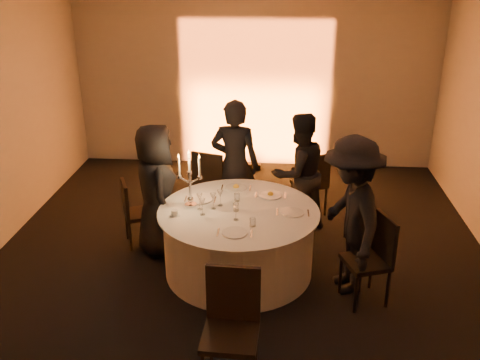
# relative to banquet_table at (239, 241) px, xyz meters

# --- Properties ---
(floor) EXTENTS (7.00, 7.00, 0.00)m
(floor) POSITION_rel_banquet_table_xyz_m (0.00, 0.00, -0.38)
(floor) COLOR black
(floor) RESTS_ON ground
(wall_back) EXTENTS (7.00, 0.00, 7.00)m
(wall_back) POSITION_rel_banquet_table_xyz_m (0.00, 3.50, 1.12)
(wall_back) COLOR #B5AFA8
(wall_back) RESTS_ON floor
(uplighter_fixture) EXTENTS (0.25, 0.12, 0.10)m
(uplighter_fixture) POSITION_rel_banquet_table_xyz_m (0.00, 3.20, -0.33)
(uplighter_fixture) COLOR black
(uplighter_fixture) RESTS_ON floor
(banquet_table) EXTENTS (1.80, 1.80, 0.77)m
(banquet_table) POSITION_rel_banquet_table_xyz_m (0.00, 0.00, 0.00)
(banquet_table) COLOR black
(banquet_table) RESTS_ON floor
(chair_left) EXTENTS (0.49, 0.49, 0.85)m
(chair_left) POSITION_rel_banquet_table_xyz_m (-1.34, 0.52, 0.09)
(chair_left) COLOR black
(chair_left) RESTS_ON floor
(chair_back_left) EXTENTS (0.56, 0.56, 1.01)m
(chair_back_left) POSITION_rel_banquet_table_xyz_m (-0.47, 1.26, 0.19)
(chair_back_left) COLOR black
(chair_back_left) RESTS_ON floor
(chair_back_right) EXTENTS (0.54, 0.54, 0.92)m
(chair_back_right) POSITION_rel_banquet_table_xyz_m (0.90, 1.52, 0.13)
(chair_back_right) COLOR black
(chair_back_right) RESTS_ON floor
(chair_right) EXTENTS (0.53, 0.53, 0.96)m
(chair_right) POSITION_rel_banquet_table_xyz_m (1.43, -0.45, 0.15)
(chair_right) COLOR black
(chair_right) RESTS_ON floor
(chair_front) EXTENTS (0.47, 0.47, 1.04)m
(chair_front) POSITION_rel_banquet_table_xyz_m (0.08, -1.71, 0.21)
(chair_front) COLOR black
(chair_front) RESTS_ON floor
(guest_left) EXTENTS (0.77, 0.92, 1.62)m
(guest_left) POSITION_rel_banquet_table_xyz_m (-1.01, 0.39, 0.42)
(guest_left) COLOR black
(guest_left) RESTS_ON floor
(guest_back_left) EXTENTS (0.68, 0.49, 1.74)m
(guest_back_left) POSITION_rel_banquet_table_xyz_m (-0.14, 1.13, 0.48)
(guest_back_left) COLOR black
(guest_back_left) RESTS_ON floor
(guest_back_right) EXTENTS (0.97, 0.92, 1.59)m
(guest_back_right) POSITION_rel_banquet_table_xyz_m (0.69, 1.09, 0.41)
(guest_back_right) COLOR black
(guest_back_right) RESTS_ON floor
(guest_right) EXTENTS (0.86, 1.23, 1.74)m
(guest_right) POSITION_rel_banquet_table_xyz_m (1.19, -0.25, 0.48)
(guest_right) COLOR black
(guest_right) RESTS_ON floor
(plate_left) EXTENTS (0.36, 0.29, 0.01)m
(plate_left) POSITION_rel_banquet_table_xyz_m (-0.46, 0.24, 0.39)
(plate_left) COLOR white
(plate_left) RESTS_ON banquet_table
(plate_back_left) EXTENTS (0.35, 0.26, 0.08)m
(plate_back_left) POSITION_rel_banquet_table_xyz_m (-0.08, 0.60, 0.40)
(plate_back_left) COLOR white
(plate_back_left) RESTS_ON banquet_table
(plate_back_right) EXTENTS (0.35, 0.28, 0.08)m
(plate_back_right) POSITION_rel_banquet_table_xyz_m (0.34, 0.42, 0.40)
(plate_back_right) COLOR white
(plate_back_right) RESTS_ON banquet_table
(plate_right) EXTENTS (0.36, 0.25, 0.01)m
(plate_right) POSITION_rel_banquet_table_xyz_m (0.60, -0.03, 0.39)
(plate_right) COLOR white
(plate_right) RESTS_ON banquet_table
(plate_front) EXTENTS (0.36, 0.26, 0.01)m
(plate_front) POSITION_rel_banquet_table_xyz_m (0.00, -0.54, 0.39)
(plate_front) COLOR white
(plate_front) RESTS_ON banquet_table
(coffee_cup) EXTENTS (0.11, 0.11, 0.07)m
(coffee_cup) POSITION_rel_banquet_table_xyz_m (-0.68, -0.19, 0.42)
(coffee_cup) COLOR white
(coffee_cup) RESTS_ON banquet_table
(candelabra) EXTENTS (0.28, 0.13, 0.67)m
(candelabra) POSITION_rel_banquet_table_xyz_m (-0.55, 0.08, 0.62)
(candelabra) COLOR silver
(candelabra) RESTS_ON banquet_table
(wine_glass_a) EXTENTS (0.07, 0.07, 0.19)m
(wine_glass_a) POSITION_rel_banquet_table_xyz_m (-0.28, 0.02, 0.52)
(wine_glass_a) COLOR white
(wine_glass_a) RESTS_ON banquet_table
(wine_glass_b) EXTENTS (0.07, 0.07, 0.19)m
(wine_glass_b) POSITION_rel_banquet_table_xyz_m (-0.22, 0.10, 0.52)
(wine_glass_b) COLOR white
(wine_glass_b) RESTS_ON banquet_table
(wine_glass_c) EXTENTS (0.07, 0.07, 0.19)m
(wine_glass_c) POSITION_rel_banquet_table_xyz_m (-0.38, -0.14, 0.52)
(wine_glass_c) COLOR white
(wine_glass_c) RESTS_ON banquet_table
(wine_glass_d) EXTENTS (0.07, 0.07, 0.19)m
(wine_glass_d) POSITION_rel_banquet_table_xyz_m (-0.43, -0.01, 0.52)
(wine_glass_d) COLOR white
(wine_glass_d) RESTS_ON banquet_table
(wine_glass_e) EXTENTS (0.07, 0.07, 0.19)m
(wine_glass_e) POSITION_rel_banquet_table_xyz_m (-0.01, -0.23, 0.52)
(wine_glass_e) COLOR white
(wine_glass_e) RESTS_ON banquet_table
(tumbler_a) EXTENTS (0.07, 0.07, 0.09)m
(tumbler_a) POSITION_rel_banquet_table_xyz_m (0.18, -0.37, 0.43)
(tumbler_a) COLOR white
(tumbler_a) RESTS_ON banquet_table
(tumbler_b) EXTENTS (0.07, 0.07, 0.09)m
(tumbler_b) POSITION_rel_banquet_table_xyz_m (-0.04, 0.25, 0.43)
(tumbler_b) COLOR white
(tumbler_b) RESTS_ON banquet_table
(tumbler_c) EXTENTS (0.07, 0.07, 0.09)m
(tumbler_c) POSITION_rel_banquet_table_xyz_m (-0.03, -0.01, 0.43)
(tumbler_c) COLOR white
(tumbler_c) RESTS_ON banquet_table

